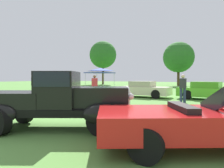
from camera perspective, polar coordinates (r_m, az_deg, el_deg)
ground_plane at (r=7.10m, az=-17.03°, el=-10.63°), size 120.00×120.00×0.00m
feature_pickup_truck at (r=6.23m, az=-15.52°, el=-4.27°), size 4.61×3.33×1.70m
neighbor_convertible at (r=4.88m, az=25.50°, el=-9.53°), size 4.81×3.73×1.40m
show_car_orange at (r=21.72m, az=-17.39°, el=-0.60°), size 4.32×2.70×1.22m
show_car_cream at (r=15.66m, az=8.95°, el=-1.49°), size 3.95×1.85×1.22m
show_car_lime at (r=15.23m, az=25.54°, el=-1.76°), size 4.17×2.31×1.22m
spectator_near_truck at (r=12.83m, az=19.39°, el=-0.93°), size 0.43×0.30×1.69m
spectator_between_cars at (r=15.04m, az=-4.95°, el=-0.42°), size 0.44×0.46×1.69m
spectator_by_row at (r=18.24m, az=-21.35°, el=-0.13°), size 0.42×0.47×1.69m
canopy_tent_left_field at (r=26.36m, az=-3.41°, el=3.89°), size 3.05×3.05×2.71m
treeline_far_left at (r=43.27m, az=-2.57°, el=8.24°), size 5.71×5.71×9.14m
treeline_mid_left at (r=37.23m, az=18.30°, el=7.17°), size 5.31×5.31×7.65m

